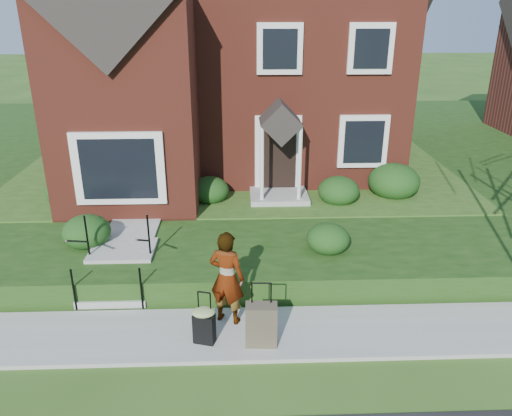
{
  "coord_description": "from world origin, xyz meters",
  "views": [
    {
      "loc": [
        0.07,
        -7.63,
        5.62
      ],
      "look_at": [
        0.43,
        2.0,
        1.72
      ],
      "focal_mm": 35.0,
      "sensor_mm": 36.0,
      "label": 1
    }
  ],
  "objects_px": {
    "woman": "(227,278)",
    "suitcase_black": "(204,323)",
    "suitcase_olive": "(261,325)",
    "front_steps": "(119,267)"
  },
  "relations": [
    {
      "from": "woman",
      "to": "suitcase_black",
      "type": "bearing_deg",
      "value": 79.76
    },
    {
      "from": "woman",
      "to": "suitcase_olive",
      "type": "height_order",
      "value": "woman"
    },
    {
      "from": "woman",
      "to": "suitcase_black",
      "type": "height_order",
      "value": "woman"
    },
    {
      "from": "woman",
      "to": "suitcase_black",
      "type": "relative_size",
      "value": 1.85
    },
    {
      "from": "suitcase_black",
      "to": "front_steps",
      "type": "bearing_deg",
      "value": 148.53
    },
    {
      "from": "front_steps",
      "to": "suitcase_olive",
      "type": "relative_size",
      "value": 1.7
    },
    {
      "from": "front_steps",
      "to": "suitcase_olive",
      "type": "distance_m",
      "value": 3.67
    },
    {
      "from": "woman",
      "to": "suitcase_olive",
      "type": "bearing_deg",
      "value": 150.58
    },
    {
      "from": "suitcase_olive",
      "to": "front_steps",
      "type": "bearing_deg",
      "value": 146.01
    },
    {
      "from": "woman",
      "to": "suitcase_olive",
      "type": "distance_m",
      "value": 1.09
    }
  ]
}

